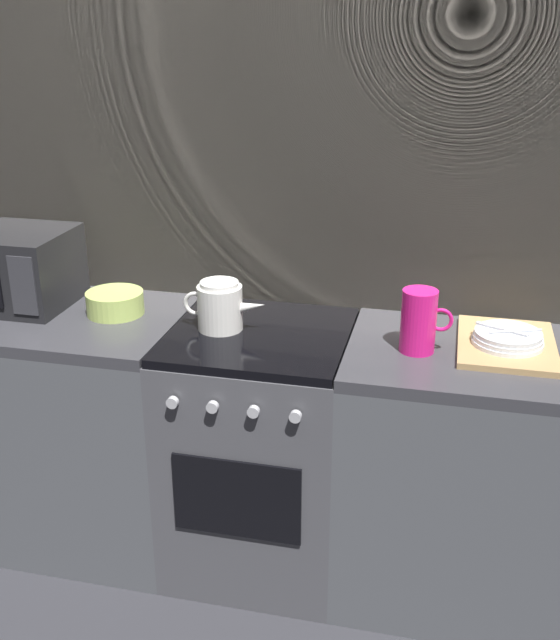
% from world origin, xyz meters
% --- Properties ---
extents(ground_plane, '(8.00, 8.00, 0.00)m').
position_xyz_m(ground_plane, '(0.00, 0.00, 0.00)').
color(ground_plane, '#2D2D33').
extents(back_wall, '(3.60, 0.05, 2.40)m').
position_xyz_m(back_wall, '(0.00, 0.32, 1.20)').
color(back_wall, '#A39989').
rests_on(back_wall, ground_plane).
extents(counter_left, '(1.20, 0.60, 0.90)m').
position_xyz_m(counter_left, '(-0.90, 0.00, 0.45)').
color(counter_left, '#515459').
rests_on(counter_left, ground_plane).
extents(stove_unit, '(0.60, 0.63, 0.90)m').
position_xyz_m(stove_unit, '(-0.00, -0.00, 0.45)').
color(stove_unit, '#4C4C51').
rests_on(stove_unit, ground_plane).
extents(counter_right, '(1.20, 0.60, 0.90)m').
position_xyz_m(counter_right, '(0.90, 0.00, 0.45)').
color(counter_right, '#515459').
rests_on(counter_right, ground_plane).
extents(microwave, '(0.46, 0.35, 0.27)m').
position_xyz_m(microwave, '(-0.95, 0.07, 1.04)').
color(microwave, black).
rests_on(microwave, counter_left).
extents(kettle, '(0.28, 0.15, 0.17)m').
position_xyz_m(kettle, '(-0.13, -0.00, 0.98)').
color(kettle, white).
rests_on(kettle, stove_unit).
extents(mixing_bowl, '(0.20, 0.20, 0.08)m').
position_xyz_m(mixing_bowl, '(-0.53, 0.05, 0.94)').
color(mixing_bowl, '#B7D166').
rests_on(mixing_bowl, counter_left).
extents(pitcher, '(0.16, 0.11, 0.20)m').
position_xyz_m(pitcher, '(0.52, -0.03, 1.00)').
color(pitcher, '#E5197A').
rests_on(pitcher, counter_right).
extents(dish_pile, '(0.30, 0.40, 0.07)m').
position_xyz_m(dish_pile, '(0.79, 0.05, 0.92)').
color(dish_pile, tan).
rests_on(dish_pile, counter_right).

